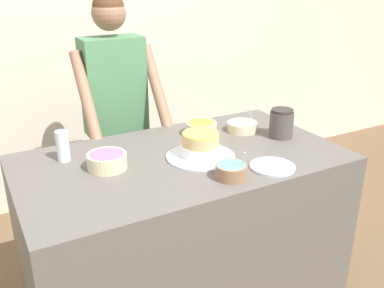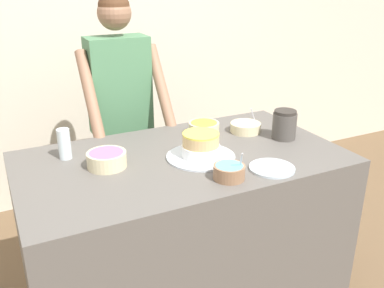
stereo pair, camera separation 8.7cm
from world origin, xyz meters
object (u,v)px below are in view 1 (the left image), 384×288
Objects in this scene: frosting_bowl_purple at (107,160)px; drinking_glass at (63,146)px; frosting_bowl_blue at (231,171)px; frosting_bowl_white at (242,126)px; frosting_bowl_orange at (201,128)px; stoneware_jar at (281,123)px; person_baker at (115,101)px; cake at (201,147)px; ceramic_plate at (272,167)px.

frosting_bowl_purple is 1.22× the size of drinking_glass.
frosting_bowl_blue is 0.64m from frosting_bowl_white.
stoneware_jar reaches higher than frosting_bowl_orange.
person_baker reaches higher than cake.
drinking_glass is at bearing 167.44° from stoneware_jar.
stoneware_jar reaches higher than ceramic_plate.
ceramic_plate is at bearing -1.50° from frosting_bowl_blue.
drinking_glass is at bearing 129.90° from frosting_bowl_purple.
frosting_bowl_orange is 0.58m from frosting_bowl_blue.
cake is at bearing 131.50° from ceramic_plate.
frosting_bowl_blue is 0.86m from drinking_glass.
person_baker is 4.88× the size of cake.
frosting_bowl_orange is at bearing 165.59° from frosting_bowl_white.
cake is 0.48m from frosting_bowl_purple.
frosting_bowl_blue is at bearing -81.35° from person_baker.
frosting_bowl_orange is 1.07× the size of stoneware_jar.
frosting_bowl_blue is 0.67× the size of ceramic_plate.
frosting_bowl_white is 1.05m from drinking_glass.
person_baker is 1.20m from ceramic_plate.
frosting_bowl_blue is 0.82× the size of frosting_bowl_white.
frosting_bowl_purple is (-0.63, -0.18, 0.00)m from frosting_bowl_orange.
person_baker is 9.61× the size of frosting_bowl_white.
drinking_glass is 1.05m from ceramic_plate.
frosting_bowl_white is (0.58, -0.62, -0.08)m from person_baker.
stoneware_jar is (0.14, -0.19, 0.05)m from frosting_bowl_white.
frosting_bowl_purple is (-0.30, -0.74, -0.07)m from person_baker.
person_baker reaches higher than frosting_bowl_white.
ceramic_plate is (-0.17, -0.50, -0.03)m from frosting_bowl_white.
drinking_glass is (-0.47, -0.54, -0.03)m from person_baker.
frosting_bowl_orange is 0.57m from ceramic_plate.
frosting_bowl_white is at bearing 50.47° from frosting_bowl_blue.
cake is at bearing -176.34° from stoneware_jar.
person_baker is 8.97× the size of frosting_bowl_purple.
cake is 0.27m from frosting_bowl_blue.
person_baker is at bearing 131.69° from stoneware_jar.
cake is at bearing -79.13° from person_baker.
stoneware_jar is at bearing -48.31° from person_baker.
stoneware_jar is (1.19, -0.26, 0.00)m from drinking_glass.
frosting_bowl_white is 0.24m from stoneware_jar.
cake reaches higher than frosting_bowl_orange.
frosting_bowl_orange is 0.66m from frosting_bowl_purple.
frosting_bowl_orange is at bearing -0.95° from drinking_glass.
ceramic_plate is at bearing -69.97° from person_baker.
drinking_glass is 1.21m from stoneware_jar.
drinking_glass is (-0.64, 0.57, 0.04)m from frosting_bowl_blue.
frosting_bowl_blue is at bearing -88.35° from cake.
stoneware_jar is (0.56, 0.04, 0.03)m from cake.
drinking_glass is at bearing -130.78° from person_baker.
frosting_bowl_orange reaches higher than ceramic_plate.
frosting_bowl_purple reaches higher than ceramic_plate.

